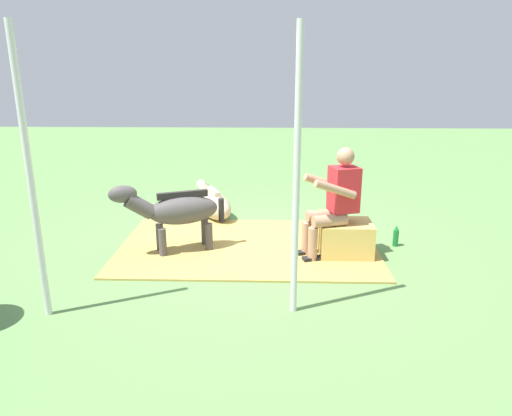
# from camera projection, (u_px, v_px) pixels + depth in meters

# --- Properties ---
(ground_plane) EXTENTS (24.00, 24.00, 0.00)m
(ground_plane) POSITION_uv_depth(u_px,v_px,m) (251.00, 244.00, 6.01)
(ground_plane) COLOR #608C4C
(hay_patch) EXTENTS (3.16, 2.03, 0.02)m
(hay_patch) POSITION_uv_depth(u_px,v_px,m) (248.00, 246.00, 5.91)
(hay_patch) COLOR tan
(hay_patch) RESTS_ON ground
(hay_bale) EXTENTS (0.61, 0.50, 0.41)m
(hay_bale) POSITION_uv_depth(u_px,v_px,m) (345.00, 239.00, 5.60)
(hay_bale) COLOR tan
(hay_bale) RESTS_ON ground
(person_seated) EXTENTS (0.72, 0.54, 1.29)m
(person_seated) POSITION_uv_depth(u_px,v_px,m) (334.00, 199.00, 5.43)
(person_seated) COLOR tan
(person_seated) RESTS_ON ground
(pony_standing) EXTENTS (1.28, 0.69, 0.88)m
(pony_standing) POSITION_uv_depth(u_px,v_px,m) (176.00, 211.00, 5.61)
(pony_standing) COLOR #4C4747
(pony_standing) RESTS_ON ground
(pony_lying) EXTENTS (0.79, 1.33, 0.42)m
(pony_lying) POSITION_uv_depth(u_px,v_px,m) (213.00, 204.00, 7.10)
(pony_lying) COLOR tan
(pony_lying) RESTS_ON ground
(soda_bottle) EXTENTS (0.07, 0.07, 0.27)m
(soda_bottle) POSITION_uv_depth(u_px,v_px,m) (396.00, 236.00, 5.92)
(soda_bottle) COLOR #197233
(soda_bottle) RESTS_ON ground
(tent_pole_left) EXTENTS (0.06, 0.06, 2.52)m
(tent_pole_left) POSITION_uv_depth(u_px,v_px,m) (297.00, 177.00, 4.02)
(tent_pole_left) COLOR silver
(tent_pole_left) RESTS_ON ground
(tent_pole_right) EXTENTS (0.06, 0.06, 2.52)m
(tent_pole_right) POSITION_uv_depth(u_px,v_px,m) (30.00, 179.00, 3.96)
(tent_pole_right) COLOR silver
(tent_pole_right) RESTS_ON ground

